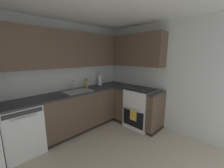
{
  "coord_description": "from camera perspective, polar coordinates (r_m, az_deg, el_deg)",
  "views": [
    {
      "loc": [
        -1.19,
        -1.43,
        1.7
      ],
      "look_at": [
        0.98,
        0.73,
        1.08
      ],
      "focal_mm": 22.65,
      "sensor_mm": 36.0,
      "label": 1
    }
  ],
  "objects": [
    {
      "name": "wall_back",
      "position": [
        3.3,
        -23.46,
        1.98
      ],
      "size": [
        3.86,
        0.05,
        2.43
      ],
      "primitive_type": "cube",
      "color": "silver",
      "rests_on": "ground_plane"
    },
    {
      "name": "wall_right",
      "position": [
        3.44,
        19.91,
        2.6
      ],
      "size": [
        0.05,
        3.26,
        2.43
      ],
      "primitive_type": "cube",
      "color": "silver",
      "rests_on": "ground_plane"
    },
    {
      "name": "dishwasher",
      "position": [
        3.03,
        -32.72,
        -15.08
      ],
      "size": [
        0.6,
        0.63,
        0.88
      ],
      "color": "white",
      "rests_on": "ground_plane"
    },
    {
      "name": "lower_cabinets_back",
      "position": [
        3.4,
        -13.36,
        -10.55
      ],
      "size": [
        1.68,
        0.62,
        0.88
      ],
      "color": "brown",
      "rests_on": "ground_plane"
    },
    {
      "name": "countertop_back",
      "position": [
        3.26,
        -13.74,
        -3.14
      ],
      "size": [
        2.89,
        0.6,
        0.03
      ],
      "primitive_type": "cube",
      "color": "#2D2D33",
      "rests_on": "lower_cabinets_back"
    },
    {
      "name": "lower_cabinets_right",
      "position": [
        3.62,
        8.98,
        -9.0
      ],
      "size": [
        0.62,
        1.1,
        0.88
      ],
      "color": "brown",
      "rests_on": "ground_plane"
    },
    {
      "name": "countertop_right",
      "position": [
        3.49,
        9.18,
        -2.0
      ],
      "size": [
        0.6,
        1.1,
        0.03
      ],
      "color": "#2D2D33",
      "rests_on": "lower_cabinets_right"
    },
    {
      "name": "oven_range",
      "position": [
        3.53,
        11.68,
        -9.3
      ],
      "size": [
        0.68,
        0.62,
        1.07
      ],
      "color": "white",
      "rests_on": "ground_plane"
    },
    {
      "name": "upper_cabinets_back",
      "position": [
        3.21,
        -18.38,
        13.03
      ],
      "size": [
        2.57,
        0.34,
        0.75
      ],
      "color": "brown"
    },
    {
      "name": "upper_cabinets_right",
      "position": [
        3.64,
        8.17,
        13.22
      ],
      "size": [
        0.32,
        1.65,
        0.75
      ],
      "color": "brown"
    },
    {
      "name": "sink",
      "position": [
        3.24,
        -13.4,
        -3.62
      ],
      "size": [
        0.6,
        0.4,
        0.1
      ],
      "color": "#B7B7BC",
      "rests_on": "countertop_back"
    },
    {
      "name": "faucet",
      "position": [
        3.38,
        -15.33,
        -0.12
      ],
      "size": [
        0.07,
        0.16,
        0.22
      ],
      "color": "silver",
      "rests_on": "countertop_back"
    },
    {
      "name": "soap_bottle",
      "position": [
        3.58,
        -10.14,
        0.19
      ],
      "size": [
        0.07,
        0.07,
        0.22
      ],
      "color": "gold",
      "rests_on": "countertop_back"
    },
    {
      "name": "paper_towel_roll",
      "position": [
        3.81,
        -4.85,
        1.6
      ],
      "size": [
        0.11,
        0.11,
        0.33
      ],
      "color": "white",
      "rests_on": "countertop_back"
    }
  ]
}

